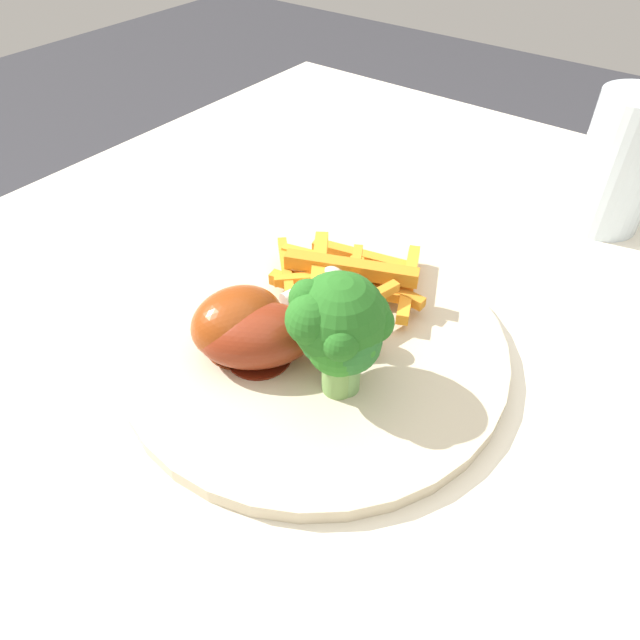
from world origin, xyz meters
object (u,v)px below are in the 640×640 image
object	(u,v)px
dinner_plate	(320,347)
broccoli_floret_middle	(338,319)
broccoli_floret_front	(341,342)
chicken_drumstick_near	(247,317)
dining_table	(287,467)
broccoli_floret_back	(339,345)
carrot_fries_pile	(346,278)
water_glass	(620,163)
chicken_drumstick_far	(265,334)

from	to	relation	value
dinner_plate	broccoli_floret_middle	world-z (taller)	broccoli_floret_middle
broccoli_floret_front	chicken_drumstick_near	size ratio (longest dim) A/B	0.51
dining_table	broccoli_floret_back	bearing A→B (deg)	103.34
broccoli_floret_back	carrot_fries_pile	xyz separation A→B (m)	(-0.08, -0.05, -0.02)
broccoli_floret_middle	broccoli_floret_back	bearing A→B (deg)	39.40
carrot_fries_pile	water_glass	size ratio (longest dim) A/B	1.36
broccoli_floret_front	water_glass	xyz separation A→B (m)	(-0.33, 0.07, 0.01)
chicken_drumstick_far	broccoli_floret_back	bearing A→B (deg)	95.04
carrot_fries_pile	broccoli_floret_front	bearing A→B (deg)	32.86
dining_table	broccoli_floret_front	size ratio (longest dim) A/B	16.09
chicken_drumstick_near	chicken_drumstick_far	xyz separation A→B (m)	(0.00, 0.02, -0.00)
water_glass	chicken_drumstick_near	bearing A→B (deg)	-24.18
carrot_fries_pile	water_glass	xyz separation A→B (m)	(-0.24, 0.12, 0.03)
broccoli_floret_back	water_glass	xyz separation A→B (m)	(-0.33, 0.07, 0.01)
chicken_drumstick_near	water_glass	bearing A→B (deg)	155.82
dinner_plate	water_glass	size ratio (longest dim) A/B	2.26
broccoli_floret_front	carrot_fries_pile	size ratio (longest dim) A/B	0.39
chicken_drumstick_far	water_glass	world-z (taller)	water_glass
dinner_plate	carrot_fries_pile	bearing A→B (deg)	-163.77
carrot_fries_pile	chicken_drumstick_near	xyz separation A→B (m)	(0.08, -0.02, 0.01)
broccoli_floret_middle	dinner_plate	bearing A→B (deg)	-125.82
broccoli_floret_middle	broccoli_floret_front	bearing A→B (deg)	52.73
carrot_fries_pile	water_glass	world-z (taller)	water_glass
dining_table	chicken_drumstick_near	size ratio (longest dim) A/B	8.24
dinner_plate	carrot_fries_pile	xyz separation A→B (m)	(-0.05, -0.02, 0.02)
dinner_plate	water_glass	bearing A→B (deg)	160.28
carrot_fries_pile	broccoli_floret_back	bearing A→B (deg)	31.90
chicken_drumstick_near	water_glass	size ratio (longest dim) A/B	1.04
chicken_drumstick_far	broccoli_floret_middle	bearing A→B (deg)	102.64
dinner_plate	broccoli_floret_middle	bearing A→B (deg)	54.18
broccoli_floret_back	carrot_fries_pile	bearing A→B (deg)	-148.10
chicken_drumstick_far	water_glass	bearing A→B (deg)	158.90
broccoli_floret_middle	chicken_drumstick_far	xyz separation A→B (m)	(0.01, -0.05, -0.03)
dinner_plate	broccoli_floret_front	bearing A→B (deg)	53.93
broccoli_floret_back	chicken_drumstick_near	size ratio (longest dim) A/B	0.50
water_glass	broccoli_floret_back	bearing A→B (deg)	-12.29
broccoli_floret_middle	water_glass	size ratio (longest dim) A/B	0.67
dinner_plate	broccoli_floret_middle	xyz separation A→B (m)	(0.02, 0.03, 0.06)
dining_table	broccoli_floret_back	xyz separation A→B (m)	(-0.01, 0.04, 0.16)
dining_table	broccoli_floret_middle	distance (m)	0.17
broccoli_floret_middle	dining_table	bearing A→B (deg)	-65.39
chicken_drumstick_near	chicken_drumstick_far	distance (m)	0.02
chicken_drumstick_near	dinner_plate	bearing A→B (deg)	126.64
dining_table	chicken_drumstick_far	bearing A→B (deg)	-105.92
broccoli_floret_back	dining_table	bearing A→B (deg)	-76.66
dinner_plate	carrot_fries_pile	world-z (taller)	carrot_fries_pile
water_glass	chicken_drumstick_far	bearing A→B (deg)	-21.10
carrot_fries_pile	chicken_drumstick_near	world-z (taller)	chicken_drumstick_near
broccoli_floret_front	chicken_drumstick_far	world-z (taller)	broccoli_floret_front
dinner_plate	broccoli_floret_front	distance (m)	0.07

